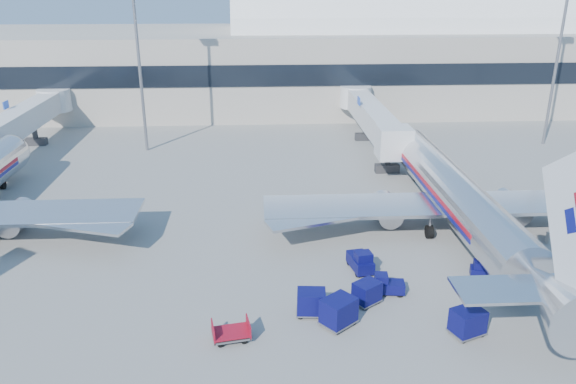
{
  "coord_description": "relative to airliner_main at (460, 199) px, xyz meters",
  "views": [
    {
      "loc": [
        -6.35,
        -37.16,
        19.84
      ],
      "look_at": [
        -3.97,
        6.0,
        3.29
      ],
      "focal_mm": 35.0,
      "sensor_mm": 36.0,
      "label": 1
    }
  ],
  "objects": [
    {
      "name": "ground",
      "position": [
        -10.0,
        -4.51,
        -2.93
      ],
      "size": [
        260.0,
        260.0,
        0.0
      ],
      "primitive_type": "plane",
      "color": "gray",
      "rests_on": "ground"
    },
    {
      "name": "terminal",
      "position": [
        -23.6,
        51.46,
        4.6
      ],
      "size": [
        170.0,
        28.15,
        21.0
      ],
      "color": "#B2AA9E",
      "rests_on": "ground"
    },
    {
      "name": "airliner_main",
      "position": [
        0.0,
        0.0,
        0.0
      ],
      "size": [
        32.0,
        37.26,
        12.07
      ],
      "color": "silver",
      "rests_on": "ground"
    },
    {
      "name": "jetbridge_near",
      "position": [
        -2.4,
        26.3,
        1.0
      ],
      "size": [
        4.4,
        27.5,
        6.25
      ],
      "color": "silver",
      "rests_on": "ground"
    },
    {
      "name": "jetbridge_mid",
      "position": [
        -44.4,
        26.3,
        1.0
      ],
      "size": [
        4.4,
        27.5,
        6.25
      ],
      "color": "silver",
      "rests_on": "ground"
    },
    {
      "name": "mast_west",
      "position": [
        -30.0,
        25.49,
        11.87
      ],
      "size": [
        2.0,
        1.2,
        22.6
      ],
      "color": "slate",
      "rests_on": "ground"
    },
    {
      "name": "mast_east",
      "position": [
        20.0,
        25.49,
        11.87
      ],
      "size": [
        2.0,
        1.2,
        22.6
      ],
      "color": "slate",
      "rests_on": "ground"
    },
    {
      "name": "barrier_near",
      "position": [
        8.0,
        -2.51,
        -2.48
      ],
      "size": [
        3.0,
        0.55,
        0.9
      ],
      "primitive_type": "cube",
      "color": "#9E9E96",
      "rests_on": "ground"
    },
    {
      "name": "tug_lead",
      "position": [
        -7.95,
        -9.3,
        -2.28
      ],
      "size": [
        2.28,
        1.33,
        1.42
      ],
      "rotation": [
        0.0,
        0.0,
        -0.11
      ],
      "color": "#090946",
      "rests_on": "ground"
    },
    {
      "name": "tug_right",
      "position": [
        -0.67,
        -7.69,
        -2.33
      ],
      "size": [
        2.21,
        1.51,
        1.31
      ],
      "rotation": [
        0.0,
        0.0,
        -0.27
      ],
      "color": "#090946",
      "rests_on": "ground"
    },
    {
      "name": "tug_left",
      "position": [
        -9.15,
        -6.12,
        -2.16
      ],
      "size": [
        1.74,
        2.77,
        1.69
      ],
      "rotation": [
        0.0,
        0.0,
        1.75
      ],
      "color": "#090946",
      "rests_on": "ground"
    },
    {
      "name": "cart_train_a",
      "position": [
        -9.51,
        -10.45,
        -2.12
      ],
      "size": [
        2.16,
        2.07,
        1.51
      ],
      "rotation": [
        0.0,
        0.0,
        0.62
      ],
      "color": "#090946",
      "rests_on": "ground"
    },
    {
      "name": "cart_train_b",
      "position": [
        -11.68,
        -12.8,
        -1.96
      ],
      "size": [
        2.59,
        2.52,
        1.81
      ],
      "rotation": [
        0.0,
        0.0,
        0.69
      ],
      "color": "#090946",
      "rests_on": "ground"
    },
    {
      "name": "cart_train_c",
      "position": [
        -13.22,
        -11.54,
        -2.05
      ],
      "size": [
        1.98,
        1.58,
        1.64
      ],
      "rotation": [
        0.0,
        0.0,
        -0.09
      ],
      "color": "#090946",
      "rests_on": "ground"
    },
    {
      "name": "cart_solo_near",
      "position": [
        -4.23,
        -14.2,
        -2.03
      ],
      "size": [
        2.31,
        2.07,
        1.68
      ],
      "rotation": [
        0.0,
        0.0,
        0.39
      ],
      "color": "#090946",
      "rests_on": "ground"
    },
    {
      "name": "cart_open_red",
      "position": [
        -18.12,
        -13.92,
        -2.51
      ],
      "size": [
        2.41,
        1.9,
        0.58
      ],
      "rotation": [
        0.0,
        0.0,
        0.18
      ],
      "color": "slate",
      "rests_on": "ground"
    }
  ]
}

